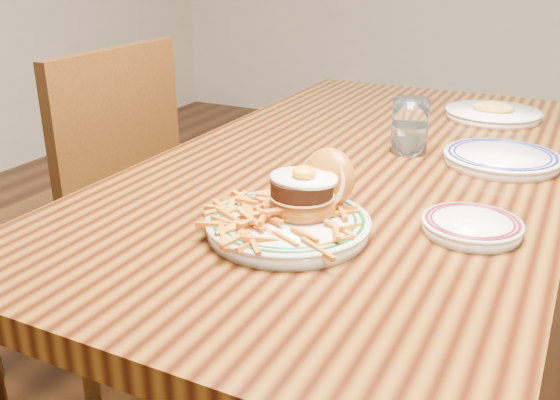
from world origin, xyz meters
The scene contains 7 objects.
table centered at (0.00, 0.00, 0.66)m, with size 0.85×1.60×0.75m.
chair_left centered at (-0.74, -0.08, 0.51)m, with size 0.45×0.45×0.96m.
main_plate centered at (0.02, -0.40, 0.79)m, with size 0.27×0.28×0.13m.
side_plate centered at (0.28, -0.28, 0.76)m, with size 0.16×0.16×0.02m.
rear_plate centered at (0.27, 0.10, 0.76)m, with size 0.24×0.24×0.03m.
water_glass centered at (0.07, 0.09, 0.80)m, with size 0.08×0.08×0.12m.
far_plate centered at (0.19, 0.49, 0.77)m, with size 0.25×0.25×0.05m.
Camera 1 is at (0.42, -1.24, 1.18)m, focal length 40.00 mm.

